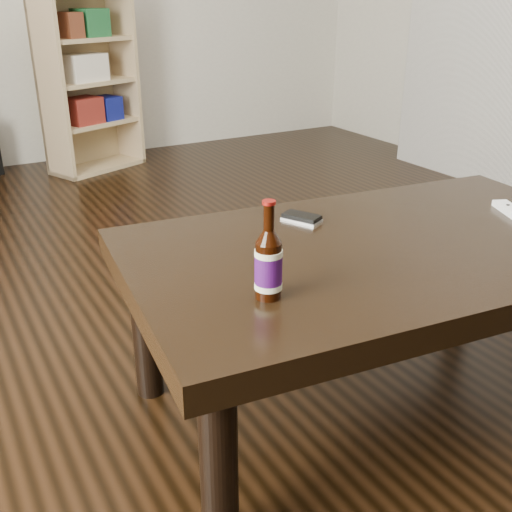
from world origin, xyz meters
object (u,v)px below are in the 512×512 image
beer_bottle (268,265)px  remote (512,211)px  bookshelf (86,78)px  coffee_table (384,265)px  phone (302,218)px

beer_bottle → remote: beer_bottle is taller
bookshelf → remote: 3.01m
bookshelf → coffee_table: 2.96m
coffee_table → beer_bottle: (-0.43, -0.11, 0.14)m
phone → remote: remote is taller
phone → remote: (0.57, -0.26, 0.00)m
bookshelf → phone: size_ratio=9.34×
coffee_table → phone: size_ratio=11.65×
phone → coffee_table: bearing=-93.5°
beer_bottle → phone: 0.49m
beer_bottle → remote: (0.89, 0.09, -0.07)m
beer_bottle → bookshelf: bearing=81.6°
coffee_table → beer_bottle: beer_bottle is taller
phone → remote: 0.63m
bookshelf → remote: (0.44, -2.97, -0.08)m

